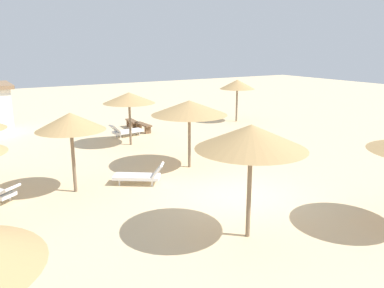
# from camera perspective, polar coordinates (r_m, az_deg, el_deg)

# --- Properties ---
(ground_plane) EXTENTS (80.00, 80.00, 0.00)m
(ground_plane) POSITION_cam_1_polar(r_m,az_deg,el_deg) (13.55, 6.60, -7.61)
(ground_plane) COLOR beige
(parasol_1) EXTENTS (2.62, 2.62, 2.69)m
(parasol_1) POSITION_cam_1_polar(r_m,az_deg,el_deg) (20.08, -9.08, 6.58)
(parasol_1) COLOR #75604C
(parasol_1) RESTS_ON ground
(parasol_3) EXTENTS (2.34, 2.34, 2.80)m
(parasol_3) POSITION_cam_1_polar(r_m,az_deg,el_deg) (13.87, -17.14, 3.08)
(parasol_3) COLOR #75604C
(parasol_3) RESTS_ON ground
(parasol_4) EXTENTS (3.12, 3.12, 2.82)m
(parasol_4) POSITION_cam_1_polar(r_m,az_deg,el_deg) (16.06, -0.39, 5.25)
(parasol_4) COLOR #75604C
(parasol_4) RESTS_ON ground
(parasol_5) EXTENTS (2.88, 2.88, 3.07)m
(parasol_5) POSITION_cam_1_polar(r_m,az_deg,el_deg) (10.07, 8.54, 0.98)
(parasol_5) COLOR #75604C
(parasol_5) RESTS_ON ground
(parasol_6) EXTENTS (2.30, 2.30, 2.77)m
(parasol_6) POSITION_cam_1_polar(r_m,az_deg,el_deg) (26.31, 6.56, 8.54)
(parasol_6) COLOR #75604C
(parasol_6) RESTS_ON ground
(lounger_1) EXTENTS (1.94, 0.86, 0.75)m
(lounger_1) POSITION_cam_1_polar(r_m,az_deg,el_deg) (22.32, -9.54, 1.87)
(lounger_1) COLOR white
(lounger_1) RESTS_ON ground
(lounger_3) EXTENTS (1.88, 1.58, 0.80)m
(lounger_3) POSITION_cam_1_polar(r_m,az_deg,el_deg) (14.68, -7.47, -4.54)
(lounger_3) COLOR white
(lounger_3) RESTS_ON ground
(bench_0) EXTENTS (0.49, 1.52, 0.49)m
(bench_0) POSITION_cam_1_polar(r_m,az_deg,el_deg) (24.49, -8.61, 3.06)
(bench_0) COLOR brown
(bench_0) RESTS_ON ground
(bench_1) EXTENTS (0.51, 1.53, 0.49)m
(bench_1) POSITION_cam_1_polar(r_m,az_deg,el_deg) (23.38, -7.07, 2.58)
(bench_1) COLOR brown
(bench_1) RESTS_ON ground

